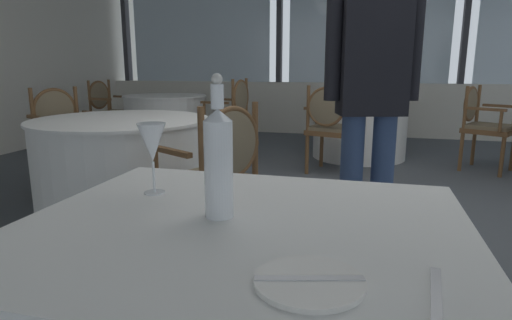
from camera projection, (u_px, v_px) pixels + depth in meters
ground_plane at (351, 228)px, 3.03m from camera, size 14.80×14.80×0.00m
window_wall_far at (366, 63)px, 6.82m from camera, size 9.02×0.14×2.90m
side_plate at (309, 281)px, 0.77m from camera, size 0.20×0.20×0.01m
butter_knife at (309, 279)px, 0.77m from camera, size 0.20×0.07×0.00m
dinner_fork at (436, 294)px, 0.74m from camera, size 0.04×0.20×0.00m
water_bottle at (218, 160)px, 1.09m from camera, size 0.07×0.07×0.37m
wine_glass at (152, 144)px, 1.29m from camera, size 0.09×0.09×0.22m
dining_chair_0_1 at (482, 120)px, 4.64m from camera, size 0.63×0.65×0.91m
background_table_1 at (166, 123)px, 5.76m from camera, size 1.09×1.09×0.74m
dining_chair_1_0 at (232, 111)px, 5.35m from camera, size 0.52×0.58×0.97m
dining_chair_1_1 at (107, 107)px, 6.07m from camera, size 0.52×0.58×0.92m
background_table_2 at (124, 167)px, 3.26m from camera, size 1.30×1.30×0.74m
dining_chair_2_0 at (62, 129)px, 3.95m from camera, size 0.63×0.65×0.93m
dining_chair_2_1 at (217, 169)px, 2.49m from camera, size 0.63×0.65×0.92m
background_table_3 at (359, 128)px, 5.33m from camera, size 1.16×1.16×0.74m
dining_chair_3_0 at (330, 122)px, 4.44m from camera, size 0.62×0.57×0.92m
dining_chair_3_1 at (382, 107)px, 6.13m from camera, size 0.62×0.57×0.92m
diner_person_1 at (372, 88)px, 2.39m from camera, size 0.51×0.29×1.74m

